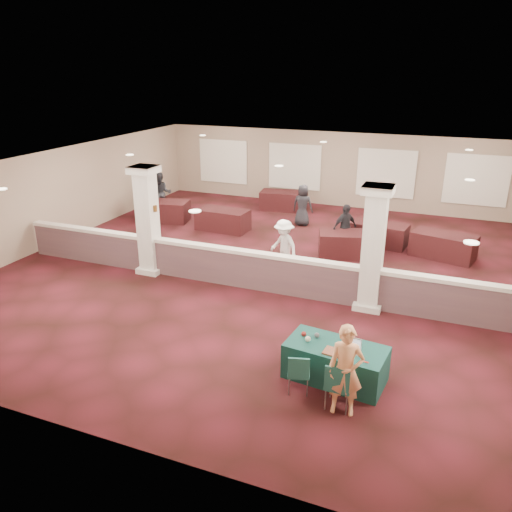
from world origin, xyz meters
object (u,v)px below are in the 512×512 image
at_px(far_table_back_left, 164,211).
at_px(far_table_back_right, 379,234).
at_px(far_table_front_center, 350,244).
at_px(attendee_d, 303,205).
at_px(far_table_back_center, 284,201).
at_px(attendee_c, 345,228).
at_px(far_table_front_right, 443,246).
at_px(attendee_b, 284,246).
at_px(far_table_front_left, 223,220).
at_px(near_table, 335,362).
at_px(conf_chair_main, 338,383).
at_px(attendee_a, 161,194).
at_px(woman, 346,371).
at_px(conf_chair_side, 299,371).

xyz_separation_m(far_table_back_left, far_table_back_right, (8.43, 0.28, -0.02)).
xyz_separation_m(far_table_front_center, attendee_d, (-2.41, 2.70, 0.39)).
height_order(far_table_back_center, attendee_d, attendee_d).
height_order(attendee_c, attendee_d, attendee_d).
bearing_deg(attendee_c, far_table_back_center, 80.22).
bearing_deg(far_table_front_right, attendee_b, -145.84).
bearing_deg(far_table_back_right, attendee_b, -123.56).
xyz_separation_m(far_table_front_left, attendee_d, (2.61, 1.68, 0.41)).
relative_size(far_table_back_left, attendee_d, 1.24).
bearing_deg(near_table, attendee_d, 116.83).
bearing_deg(conf_chair_main, far_table_front_right, 82.01).
bearing_deg(attendee_b, far_table_back_right, 85.90).
relative_size(attendee_a, attendee_c, 1.10).
xyz_separation_m(conf_chair_main, far_table_front_left, (-6.40, 8.80, -0.16)).
xyz_separation_m(attendee_a, attendee_d, (5.88, 0.68, -0.08)).
relative_size(far_table_back_right, attendee_d, 1.18).
bearing_deg(woman, far_table_front_center, 93.48).
bearing_deg(conf_chair_side, woman, -28.89).
bearing_deg(far_table_front_center, attendee_d, 131.78).
bearing_deg(attendee_c, near_table, -129.65).
bearing_deg(attendee_a, far_table_front_right, -34.37).
bearing_deg(attendee_c, far_table_front_center, -108.45).
xyz_separation_m(near_table, far_table_back_center, (-4.92, 11.39, 0.02)).
relative_size(woman, far_table_back_left, 0.87).
distance_m(far_table_front_right, far_table_back_right, 2.17).
relative_size(near_table, conf_chair_main, 2.06).
relative_size(far_table_front_left, far_table_back_center, 0.99).
bearing_deg(near_table, woman, -61.92).
bearing_deg(far_table_front_center, attendee_a, 166.32).
bearing_deg(near_table, attendee_b, 125.70).
distance_m(far_table_front_right, attendee_c, 3.19).
distance_m(woman, far_table_front_right, 8.94).
height_order(conf_chair_side, far_table_front_center, conf_chair_side).
distance_m(near_table, far_table_front_center, 6.96).
bearing_deg(attendee_b, woman, -32.54).
bearing_deg(conf_chair_side, far_table_back_left, 118.37).
xyz_separation_m(far_table_back_right, attendee_d, (-3.12, 1.20, 0.42)).
distance_m(far_table_front_center, attendee_c, 0.68).
relative_size(conf_chair_side, far_table_back_left, 0.42).
height_order(attendee_a, attendee_d, attendee_a).
xyz_separation_m(far_table_back_center, attendee_c, (3.50, -4.05, 0.40)).
height_order(near_table, far_table_front_right, far_table_front_right).
xyz_separation_m(woman, attendee_d, (-3.91, 10.51, -0.06)).
bearing_deg(far_table_back_right, far_table_back_center, 146.13).
bearing_deg(attendee_c, attendee_b, -168.73).
distance_m(woman, far_table_front_left, 10.99).
bearing_deg(far_table_front_left, far_table_back_center, 70.66).
height_order(far_table_back_right, attendee_d, attendee_d).
relative_size(far_table_front_left, attendee_c, 1.21).
bearing_deg(attendee_a, conf_chair_main, -74.58).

